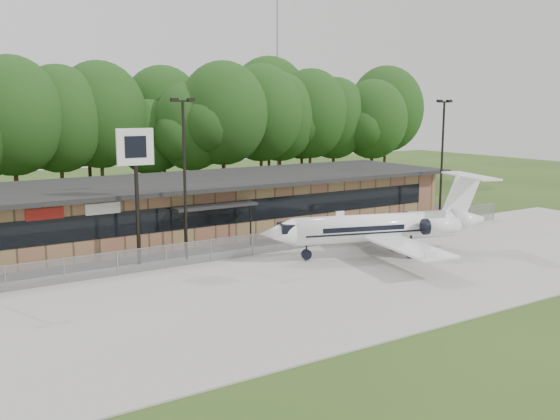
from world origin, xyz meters
TOP-DOWN VIEW (x-y plane):
  - ground at (0.00, 0.00)m, footprint 160.00×160.00m
  - apron at (0.00, 8.00)m, footprint 64.00×18.00m
  - parking_lot at (0.00, 19.50)m, footprint 50.00×9.00m
  - terminal at (-0.00, 23.94)m, footprint 41.00×11.65m
  - fence at (0.00, 15.00)m, footprint 46.00×0.04m
  - treeline at (0.00, 42.00)m, footprint 72.00×12.00m
  - radio_mast at (22.00, 48.00)m, footprint 0.20×0.20m
  - light_pole_mid at (-5.00, 16.50)m, footprint 1.55×0.30m
  - light_pole_right at (18.00, 16.50)m, footprint 1.55×0.30m
  - business_jet at (6.18, 10.43)m, footprint 15.66×14.05m
  - pole_sign at (-8.04, 16.79)m, footprint 2.22×0.47m

SIDE VIEW (x-z plane):
  - ground at x=0.00m, z-range 0.00..0.00m
  - parking_lot at x=0.00m, z-range 0.00..0.06m
  - apron at x=0.00m, z-range 0.00..0.08m
  - fence at x=0.00m, z-range 0.02..1.54m
  - business_jet at x=6.18m, z-range -0.76..4.56m
  - terminal at x=0.00m, z-range 0.03..4.33m
  - light_pole_mid at x=-5.00m, z-range 0.86..11.09m
  - light_pole_right at x=18.00m, z-range 0.86..11.09m
  - pole_sign at x=-8.04m, z-range 2.24..10.67m
  - treeline at x=0.00m, z-range 0.00..15.00m
  - radio_mast at x=22.00m, z-range 0.00..25.00m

